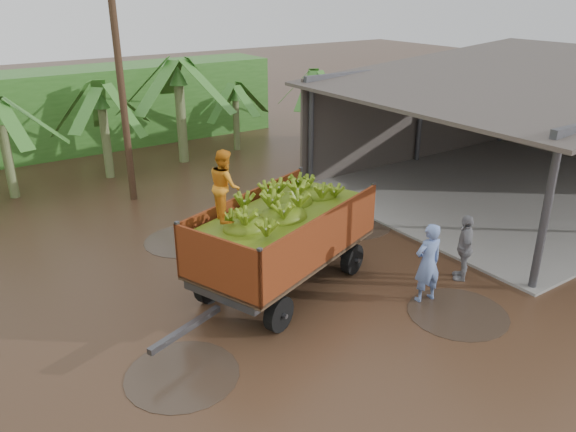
# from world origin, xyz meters

# --- Properties ---
(ground) EXTENTS (100.00, 100.00, 0.00)m
(ground) POSITION_xyz_m (0.00, 0.00, 0.00)
(ground) COLOR black
(ground) RESTS_ON ground
(packing_shed) EXTENTS (12.78, 10.80, 4.76)m
(packing_shed) POSITION_xyz_m (11.77, 1.77, 2.50)
(packing_shed) COLOR gray
(packing_shed) RESTS_ON ground
(hedge_north) EXTENTS (22.00, 3.00, 3.60)m
(hedge_north) POSITION_xyz_m (-2.00, 16.00, 1.80)
(hedge_north) COLOR #2D661E
(hedge_north) RESTS_ON ground
(banana_trailer) EXTENTS (6.85, 3.93, 3.87)m
(banana_trailer) POSITION_xyz_m (0.18, -0.10, 1.49)
(banana_trailer) COLOR #973915
(banana_trailer) RESTS_ON ground
(man_blue) EXTENTS (0.80, 0.59, 2.00)m
(man_blue) POSITION_xyz_m (2.66, -2.54, 1.00)
(man_blue) COLOR #657EB8
(man_blue) RESTS_ON ground
(man_grey) EXTENTS (1.05, 1.03, 1.77)m
(man_grey) POSITION_xyz_m (4.27, -2.32, 0.89)
(man_grey) COLOR gray
(man_grey) RESTS_ON ground
(utility_pole) EXTENTS (1.20, 0.24, 8.23)m
(utility_pole) POSITION_xyz_m (-0.72, 8.15, 4.17)
(utility_pole) COLOR #47301E
(utility_pole) RESTS_ON ground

